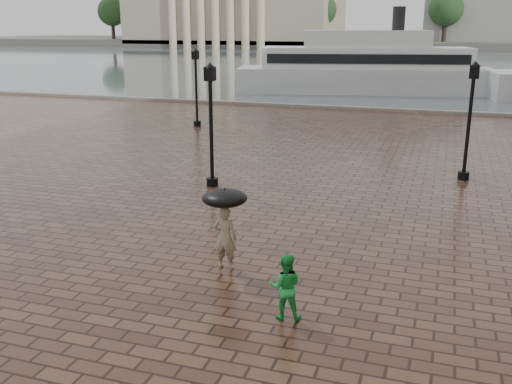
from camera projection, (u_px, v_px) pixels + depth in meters
ground at (303, 351)px, 10.59m from camera, size 300.00×300.00×0.00m
harbour_water at (437, 62)px, 94.31m from camera, size 240.00×240.00×0.00m
quay_edge at (414, 112)px, 39.71m from camera, size 80.00×0.60×0.30m
far_shore at (444, 43)px, 155.91m from camera, size 300.00×60.00×2.00m
far_trees at (446, 9)px, 133.52m from camera, size 188.00×8.00×13.50m
street_lamps at (278, 107)px, 25.41m from camera, size 15.44×12.44×4.40m
adult_pedestrian at (225, 238)px, 13.97m from camera, size 0.59×0.39×1.62m
child_pedestrian at (285, 287)px, 11.60m from camera, size 0.78×0.67×1.41m
ferry_near at (365, 67)px, 50.71m from camera, size 23.08×10.03×7.36m
umbrella at (225, 198)px, 13.68m from camera, size 1.10×1.10×1.12m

